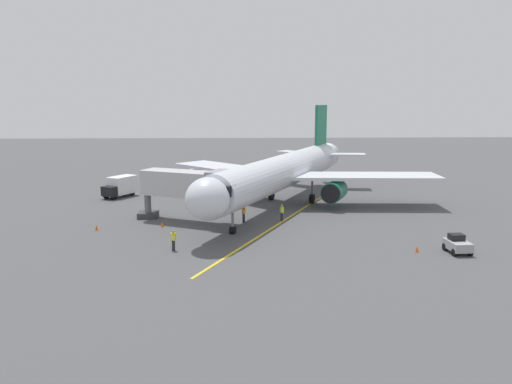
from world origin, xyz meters
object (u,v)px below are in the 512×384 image
Objects in this scene: safety_cone_nose_left at (417,249)px; safety_cone_wing_port at (96,228)px; airplane at (284,172)px; safety_cone_nose_right at (162,224)px; ground_crew_wing_walker at (244,214)px; ground_crew_loader at (282,213)px; ground_crew_marshaller at (173,240)px; jet_bridge at (194,186)px; box_truck_portside at (191,179)px; tug_near_nose at (457,244)px; box_truck_starboard_side at (120,186)px.

safety_cone_nose_left and safety_cone_wing_port have the same top height.
airplane reaches higher than safety_cone_nose_right.
safety_cone_wing_port is (13.94, 2.67, -0.61)m from ground_crew_wing_walker.
safety_cone_nose_right is (11.80, 2.03, -0.61)m from ground_crew_loader.
ground_crew_marshaller is at bearing -3.54° from safety_cone_nose_left.
ground_crew_marshaller is (0.99, 9.67, -2.88)m from jet_bridge.
box_truck_portside reaches higher than safety_cone_wing_port.
safety_cone_nose_right is at bearing -20.74° from tug_near_nose.
ground_crew_wing_walker is 0.35× the size of box_truck_portside.
ground_crew_loader is 3.11× the size of safety_cone_wing_port.
safety_cone_nose_left is 1.00× the size of safety_cone_nose_right.
jet_bridge is 4.66× the size of tug_near_nose.
box_truck_portside is (24.04, -30.69, 0.68)m from tug_near_nose.
ground_crew_marshaller is at bearing 45.68° from ground_crew_loader.
ground_crew_loader is at bearing -170.23° from safety_cone_nose_right.
ground_crew_marshaller is at bearing 112.01° from box_truck_starboard_side.
tug_near_nose is at bearing 122.59° from airplane.
safety_cone_nose_left is at bearing 176.46° from ground_crew_marshaller.
ground_crew_wing_walker is 3.90m from ground_crew_loader.
safety_cone_nose_left is (-9.03, 18.81, -3.73)m from airplane.
safety_cone_wing_port is at bearing 10.85° from ground_crew_wing_walker.
jet_bridge is 5.66m from ground_crew_wing_walker.
airplane reaches higher than box_truck_starboard_side.
airplane reaches higher than box_truck_portside.
ground_crew_wing_walker is 8.11m from safety_cone_nose_right.
ground_crew_wing_walker reaches higher than safety_cone_nose_left.
box_truck_portside is at bearing -83.64° from jet_bridge.
box_truck_starboard_side reaches higher than safety_cone_wing_port.
box_truck_starboard_side is (20.28, -6.23, -2.62)m from airplane.
ground_crew_loader is (-3.88, -0.40, 0.00)m from ground_crew_wing_walker.
ground_crew_loader is at bearing -178.06° from jet_bridge.
ground_crew_marshaller is 10.64m from safety_cone_wing_port.
ground_crew_loader is 23.82m from box_truck_starboard_side.
box_truck_portside is at bearing -147.53° from box_truck_starboard_side.
jet_bridge is at bearing 96.36° from box_truck_portside.
airplane is at bearing -150.25° from safety_cone_wing_port.
airplane is 16.39m from safety_cone_nose_right.
safety_cone_wing_port is (8.08, -6.89, -0.61)m from ground_crew_marshaller.
ground_crew_marshaller is 0.35× the size of box_truck_portside.
tug_near_nose is (-16.99, 11.06, -0.18)m from ground_crew_wing_walker.
ground_crew_wing_walker is 3.11× the size of safety_cone_nose_left.
ground_crew_loader is 22.12m from box_truck_portside.
box_truck_starboard_side is 8.99× the size of safety_cone_nose_left.
safety_cone_nose_left is at bearing 149.77° from jet_bridge.
tug_near_nose is 4.33× the size of safety_cone_nose_left.
safety_cone_wing_port is (6.02, 1.04, 0.00)m from safety_cone_nose_right.
airplane is 7.66× the size of box_truck_starboard_side.
ground_crew_loader is at bearing -170.21° from safety_cone_wing_port.
ground_crew_marshaller and ground_crew_wing_walker have the same top height.
safety_cone_wing_port is at bearing 9.84° from safety_cone_nose_right.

